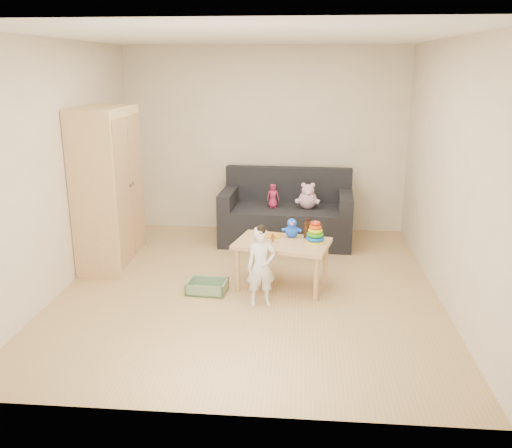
# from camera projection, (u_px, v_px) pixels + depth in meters

# --- Properties ---
(room) EXTENTS (4.50, 4.50, 4.50)m
(room) POSITION_uv_depth(u_px,v_px,m) (249.00, 170.00, 5.55)
(room) COLOR tan
(room) RESTS_ON ground
(wardrobe) EXTENTS (0.52, 1.05, 1.88)m
(wardrobe) POSITION_uv_depth(u_px,v_px,m) (108.00, 188.00, 6.37)
(wardrobe) COLOR tan
(wardrobe) RESTS_ON ground
(sofa) EXTENTS (1.78, 0.95, 0.49)m
(sofa) POSITION_uv_depth(u_px,v_px,m) (286.00, 225.00, 7.36)
(sofa) COLOR black
(sofa) RESTS_ON ground
(play_table) EXTENTS (1.09, 0.82, 0.52)m
(play_table) POSITION_uv_depth(u_px,v_px,m) (282.00, 264.00, 5.87)
(play_table) COLOR tan
(play_table) RESTS_ON ground
(storage_bin) EXTENTS (0.43, 0.34, 0.12)m
(storage_bin) POSITION_uv_depth(u_px,v_px,m) (207.00, 287.00, 5.78)
(storage_bin) COLOR #698963
(storage_bin) RESTS_ON ground
(toddler) EXTENTS (0.33, 0.27, 0.79)m
(toddler) POSITION_uv_depth(u_px,v_px,m) (261.00, 267.00, 5.40)
(toddler) COLOR silver
(toddler) RESTS_ON ground
(pink_bear) EXTENTS (0.32, 0.30, 0.29)m
(pink_bear) POSITION_uv_depth(u_px,v_px,m) (308.00, 198.00, 7.19)
(pink_bear) COLOR #CF99B1
(pink_bear) RESTS_ON sofa
(doll) EXTENTS (0.18, 0.13, 0.32)m
(doll) POSITION_uv_depth(u_px,v_px,m) (273.00, 196.00, 7.23)
(doll) COLOR #AF204F
(doll) RESTS_ON sofa
(ring_stacker) EXTENTS (0.20, 0.20, 0.23)m
(ring_stacker) POSITION_uv_depth(u_px,v_px,m) (315.00, 234.00, 5.75)
(ring_stacker) COLOR #FFF90D
(ring_stacker) RESTS_ON play_table
(brown_bottle) EXTENTS (0.08, 0.08, 0.22)m
(brown_bottle) POSITION_uv_depth(u_px,v_px,m) (307.00, 230.00, 5.90)
(brown_bottle) COLOR black
(brown_bottle) RESTS_ON play_table
(blue_plush) EXTENTS (0.22, 0.20, 0.22)m
(blue_plush) POSITION_uv_depth(u_px,v_px,m) (292.00, 228.00, 5.92)
(blue_plush) COLOR #1C58FF
(blue_plush) RESTS_ON play_table
(wooden_figure) EXTENTS (0.04, 0.03, 0.10)m
(wooden_figure) POSITION_uv_depth(u_px,v_px,m) (273.00, 238.00, 5.78)
(wooden_figure) COLOR brown
(wooden_figure) RESTS_ON play_table
(yellow_book) EXTENTS (0.19, 0.19, 0.01)m
(yellow_book) POSITION_uv_depth(u_px,v_px,m) (273.00, 236.00, 5.98)
(yellow_book) COLOR orange
(yellow_book) RESTS_ON play_table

